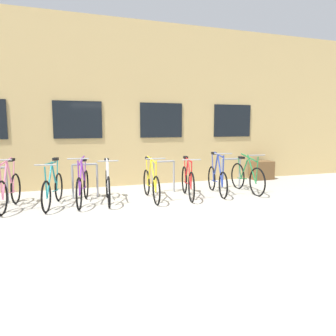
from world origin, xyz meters
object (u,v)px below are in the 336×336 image
Objects in this scene: bicycle_red at (188,181)px; bicycle_pink at (9,190)px; planter_box at (262,170)px; bicycle_purple at (83,186)px; bicycle_blue at (217,179)px; bicycle_teal at (53,189)px; bicycle_white at (108,185)px; bicycle_yellow at (151,184)px; bicycle_green at (247,177)px.

bicycle_pink is at bearing 177.12° from bicycle_red.
bicycle_purple is at bearing -165.79° from planter_box.
bicycle_teal is (-3.99, 0.06, -0.01)m from bicycle_blue.
bicycle_white is at bearing 176.35° from bicycle_red.
planter_box is at bearing 14.21° from bicycle_purple.
bicycle_yellow is at bearing -178.37° from bicycle_blue.
bicycle_green is at bearing -1.15° from bicycle_teal.
bicycle_blue is 2.90m from planter_box.
bicycle_white is at bearing 175.54° from bicycle_yellow.
bicycle_yellow is 2.21m from bicycle_teal.
bicycle_pink is at bearing -168.83° from planter_box.
bicycle_blue is (4.86, -0.11, -0.01)m from bicycle_pink.
bicycle_blue reaches higher than bicycle_teal.
bicycle_teal is 0.64m from bicycle_purple.
bicycle_white is at bearing -163.82° from planter_box.
bicycle_blue is at bearing -1.25° from bicycle_pink.
bicycle_blue is 0.99× the size of bicycle_red.
bicycle_purple reaches higher than bicycle_white.
bicycle_blue is 0.99× the size of bicycle_teal.
bicycle_green reaches higher than bicycle_teal.
bicycle_blue reaches higher than planter_box.
bicycle_yellow is at bearing -4.46° from bicycle_white.
planter_box is at bearing 32.33° from bicycle_blue.
bicycle_green reaches higher than bicycle_white.
bicycle_blue is at bearing -0.87° from bicycle_teal.
bicycle_purple is (-2.49, 0.18, -0.00)m from bicycle_red.
bicycle_teal reaches higher than bicycle_red.
bicycle_green is 0.99× the size of bicycle_purple.
bicycle_blue is at bearing -147.67° from planter_box.
bicycle_teal is at bearing -178.08° from bicycle_purple.
bicycle_teal is 0.99× the size of bicycle_red.
bicycle_green is at bearing -1.03° from bicycle_white.
bicycle_blue reaches higher than bicycle_purple.
bicycle_pink is 0.96× the size of bicycle_white.
bicycle_blue is 2.80m from bicycle_white.
bicycle_teal reaches higher than bicycle_white.
planter_box is at bearing 20.73° from bicycle_yellow.
bicycle_pink is at bearing 179.06° from bicycle_purple.
bicycle_yellow reaches higher than bicycle_teal.
bicycle_white is (-2.80, 0.03, -0.00)m from bicycle_blue.
planter_box is (1.59, 1.59, -0.09)m from bicycle_green.
bicycle_green is at bearing -134.97° from planter_box.
bicycle_pink reaches higher than bicycle_white.
bicycle_yellow is 4.52m from planter_box.
bicycle_green is 4.22m from bicycle_purple.
bicycle_white is 0.56m from bicycle_purple.
bicycle_purple reaches higher than bicycle_red.
bicycle_yellow is 2.64m from bicycle_green.
bicycle_red is (4.00, -0.20, -0.00)m from bicycle_pink.
bicycle_blue is at bearing -0.58° from bicycle_white.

